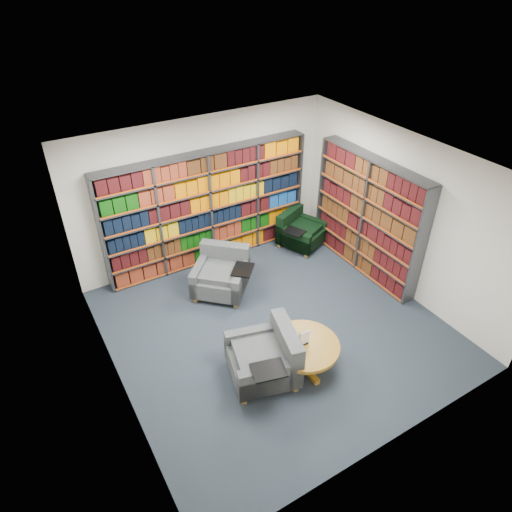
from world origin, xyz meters
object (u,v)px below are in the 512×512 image
chair_teal_left (222,274)px  chair_teal_front (268,359)px  chair_green_right (298,232)px  coffee_table (304,349)px

chair_teal_left → chair_teal_front: (-0.35, -2.13, 0.01)m
chair_green_right → coffee_table: coffee_table is taller
chair_teal_left → chair_teal_front: size_ratio=1.05×
chair_teal_front → chair_green_right: bearing=48.2°
chair_teal_left → chair_green_right: chair_teal_left is taller
chair_teal_left → coffee_table: chair_teal_left is taller
chair_green_right → chair_teal_left: bearing=-165.2°
coffee_table → chair_green_right: bearing=56.1°
chair_teal_left → chair_green_right: (2.04, 0.54, -0.04)m
chair_green_right → chair_teal_front: size_ratio=0.89×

